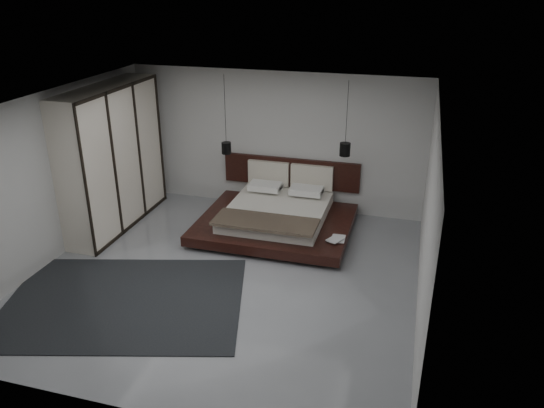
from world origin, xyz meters
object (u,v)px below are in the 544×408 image
(lattice_screen, at_px, (131,142))
(pendant_right, at_px, (345,149))
(wardrobe, at_px, (112,158))
(pendant_left, at_px, (226,148))
(bed, at_px, (277,215))
(rug, at_px, (124,301))

(lattice_screen, relative_size, pendant_right, 1.90)
(wardrobe, bearing_deg, pendant_left, 28.23)
(bed, relative_size, pendant_right, 2.05)
(wardrobe, bearing_deg, bed, 10.61)
(lattice_screen, height_order, pendant_right, pendant_right)
(bed, xyz_separation_m, wardrobe, (-3.05, -0.57, 1.05))
(pendant_left, bearing_deg, wardrobe, -151.77)
(lattice_screen, distance_m, wardrobe, 1.14)
(bed, bearing_deg, pendant_right, 21.12)
(bed, xyz_separation_m, rug, (-1.55, -3.01, -0.28))
(wardrobe, relative_size, rug, 0.78)
(bed, bearing_deg, pendant_left, 158.88)
(lattice_screen, distance_m, pendant_left, 2.15)
(pendant_left, distance_m, pendant_right, 2.31)
(lattice_screen, relative_size, bed, 0.93)
(wardrobe, bearing_deg, lattice_screen, 102.71)
(bed, height_order, wardrobe, wardrobe)
(pendant_left, xyz_separation_m, wardrobe, (-1.89, -1.02, -0.05))
(lattice_screen, xyz_separation_m, wardrobe, (0.25, -1.11, 0.04))
(lattice_screen, xyz_separation_m, pendant_right, (4.45, -0.10, 0.25))
(pendant_right, bearing_deg, bed, -158.88)
(pendant_left, height_order, pendant_right, same)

